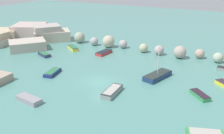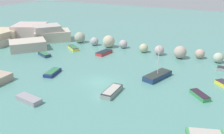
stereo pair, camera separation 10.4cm
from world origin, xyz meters
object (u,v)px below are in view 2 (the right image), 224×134
at_px(moored_boat_5, 73,48).
at_px(moored_boat_8, 44,54).
at_px(moored_boat_4, 200,95).
at_px(moored_boat_7, 29,99).
at_px(moored_boat_3, 104,53).
at_px(moored_boat_6, 52,72).
at_px(moored_boat_9, 112,91).
at_px(moored_boat_1, 157,76).

bearing_deg(moored_boat_5, moored_boat_8, 104.92).
bearing_deg(moored_boat_4, moored_boat_7, -103.24).
bearing_deg(moored_boat_3, moored_boat_6, 177.82).
distance_m(moored_boat_5, moored_boat_8, 6.56).
bearing_deg(moored_boat_9, moored_boat_5, 46.28).
bearing_deg(moored_boat_1, moored_boat_8, -75.07).
xyz_separation_m(moored_boat_7, moored_boat_9, (8.34, 6.81, 0.02)).
xyz_separation_m(moored_boat_1, moored_boat_8, (-22.84, 0.68, -0.12)).
xyz_separation_m(moored_boat_4, moored_boat_5, (-27.35, 10.43, 0.04)).
bearing_deg(moored_boat_7, moored_boat_3, 101.93).
bearing_deg(moored_boat_5, moored_boat_4, -164.04).
bearing_deg(moored_boat_4, moored_boat_8, -141.79).
distance_m(moored_boat_4, moored_boat_5, 29.27).
bearing_deg(moored_boat_3, moored_boat_4, -110.06).
bearing_deg(moored_boat_5, moored_boat_1, -161.54).
xyz_separation_m(moored_boat_1, moored_boat_4, (6.96, -3.65, -0.12)).
bearing_deg(moored_boat_9, moored_boat_4, -70.19).
height_order(moored_boat_4, moored_boat_8, moored_boat_4).
xyz_separation_m(moored_boat_5, moored_boat_6, (4.95, -12.82, -0.05)).
relative_size(moored_boat_3, moored_boat_9, 0.91).
xyz_separation_m(moored_boat_6, moored_boat_8, (-7.40, 6.73, 0.01)).
bearing_deg(moored_boat_1, moored_boat_3, -101.15).
distance_m(moored_boat_6, moored_boat_7, 9.35).
relative_size(moored_boat_4, moored_boat_9, 0.73).
bearing_deg(moored_boat_7, moored_boat_8, 133.87).
height_order(moored_boat_4, moored_boat_7, moored_boat_7).
relative_size(moored_boat_5, moored_boat_8, 1.08).
distance_m(moored_boat_6, moored_boat_9, 11.82).
relative_size(moored_boat_1, moored_boat_6, 1.48).
bearing_deg(moored_boat_6, moored_boat_4, 84.61).
distance_m(moored_boat_3, moored_boat_4, 22.75).
relative_size(moored_boat_6, moored_boat_7, 0.99).
xyz_separation_m(moored_boat_4, moored_boat_7, (-19.08, -11.13, 0.04)).
distance_m(moored_boat_4, moored_boat_7, 22.09).
distance_m(moored_boat_1, moored_boat_6, 16.58).
height_order(moored_boat_3, moored_boat_7, moored_boat_7).
relative_size(moored_boat_3, moored_boat_8, 1.15).
height_order(moored_boat_4, moored_boat_6, moored_boat_4).
relative_size(moored_boat_7, moored_boat_8, 1.12).
height_order(moored_boat_3, moored_boat_5, moored_boat_5).
height_order(moored_boat_1, moored_boat_4, moored_boat_1).
height_order(moored_boat_7, moored_boat_9, moored_boat_9).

